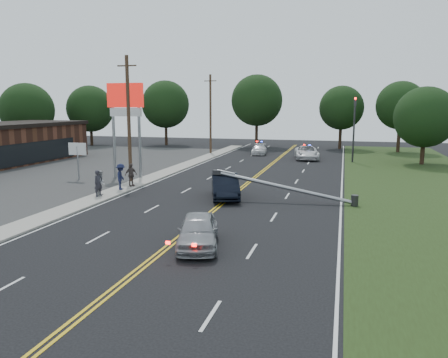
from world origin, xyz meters
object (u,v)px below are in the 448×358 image
(small_sign, at_px, (78,152))
(emergency_a, at_px, (307,153))
(emergency_b, at_px, (259,149))
(waiting_sedan, at_px, (198,231))
(bystander_a, at_px, (98,183))
(fallen_streetlight, at_px, (291,188))
(pylon_sign, at_px, (126,107))
(traffic_signal, at_px, (354,124))
(utility_pole_far, at_px, (210,114))
(bystander_c, at_px, (121,177))
(bystander_d, at_px, (131,175))
(crashed_sedan, at_px, (225,186))
(utility_pole_mid, at_px, (129,119))
(bystander_b, at_px, (101,183))

(small_sign, relative_size, emergency_a, 0.56)
(small_sign, xyz_separation_m, emergency_b, (10.95, 23.01, -1.71))
(waiting_sedan, relative_size, bystander_a, 2.42)
(fallen_streetlight, bearing_deg, pylon_sign, 157.78)
(traffic_signal, relative_size, fallen_streetlight, 0.75)
(utility_pole_far, distance_m, waiting_sedan, 37.74)
(bystander_c, xyz_separation_m, bystander_d, (0.10, 1.36, -0.07))
(emergency_b, bearing_deg, emergency_a, -36.22)
(utility_pole_far, bearing_deg, small_sign, -102.31)
(small_sign, distance_m, crashed_sedan, 14.30)
(crashed_sedan, xyz_separation_m, emergency_a, (3.49, 23.24, -0.04))
(pylon_sign, xyz_separation_m, traffic_signal, (18.80, 16.00, -1.79))
(fallen_streetlight, height_order, utility_pole_mid, utility_pole_mid)
(traffic_signal, bearing_deg, crashed_sedan, -111.55)
(bystander_c, bearing_deg, crashed_sedan, -109.57)
(traffic_signal, xyz_separation_m, emergency_b, (-11.35, 5.02, -3.58))
(utility_pole_far, distance_m, bystander_c, 25.81)
(small_sign, height_order, crashed_sedan, small_sign)
(waiting_sedan, xyz_separation_m, bystander_c, (-9.45, 10.53, 0.33))
(fallen_streetlight, bearing_deg, utility_pole_far, 117.24)
(traffic_signal, height_order, utility_pole_mid, utility_pole_mid)
(fallen_streetlight, distance_m, waiting_sedan, 10.41)
(pylon_sign, relative_size, fallen_streetlight, 0.85)
(waiting_sedan, xyz_separation_m, emergency_a, (1.94, 33.51, 0.04))
(small_sign, xyz_separation_m, bystander_d, (5.92, -2.11, -1.34))
(emergency_a, relative_size, bystander_a, 3.12)
(utility_pole_far, relative_size, waiting_sedan, 2.33)
(traffic_signal, bearing_deg, utility_pole_mid, -134.20)
(fallen_streetlight, height_order, waiting_sedan, fallen_streetlight)
(utility_pole_far, relative_size, emergency_b, 2.31)
(utility_pole_mid, xyz_separation_m, waiting_sedan, (10.47, -14.00, -4.35))
(fallen_streetlight, distance_m, emergency_b, 27.97)
(crashed_sedan, relative_size, bystander_d, 2.80)
(pylon_sign, relative_size, bystander_a, 4.50)
(utility_pole_far, height_order, bystander_a, utility_pole_far)
(traffic_signal, xyz_separation_m, utility_pole_far, (-17.50, 4.00, 0.88))
(emergency_a, xyz_separation_m, bystander_a, (-11.67, -25.56, 0.24))
(traffic_signal, height_order, emergency_a, traffic_signal)
(bystander_d, bearing_deg, bystander_a, -155.96)
(small_sign, xyz_separation_m, traffic_signal, (22.30, 18.00, 1.87))
(pylon_sign, distance_m, emergency_a, 22.85)
(fallen_streetlight, bearing_deg, bystander_c, 177.55)
(crashed_sedan, bearing_deg, emergency_b, 77.49)
(utility_pole_far, height_order, bystander_b, utility_pole_far)
(utility_pole_mid, distance_m, crashed_sedan, 10.57)
(small_sign, distance_m, bystander_c, 6.90)
(pylon_sign, relative_size, bystander_b, 4.68)
(emergency_b, height_order, bystander_d, bystander_d)
(pylon_sign, xyz_separation_m, crashed_sedan, (10.22, -5.73, -5.19))
(bystander_b, bearing_deg, traffic_signal, -45.01)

